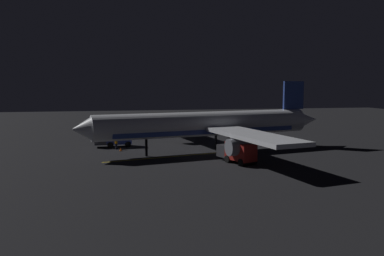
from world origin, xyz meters
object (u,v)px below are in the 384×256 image
Objects in this scene: airliner at (210,125)px; traffic_cone_near_right at (126,145)px; catering_truck at (238,152)px; ground_crew_worker at (116,143)px; baggage_truck at (115,138)px; traffic_cone_near_left at (121,149)px.

traffic_cone_near_right is at bearing 58.80° from airliner.
airliner is at bearing 10.71° from catering_truck.
catering_truck is 3.39× the size of ground_crew_worker.
baggage_truck is 3.29× the size of ground_crew_worker.
baggage_truck is 10.42× the size of traffic_cone_near_left.
ground_crew_worker is at bearing 21.23° from traffic_cone_near_left.
airliner is 68.65× the size of traffic_cone_near_left.
traffic_cone_near_left is (11.24, 14.10, -1.05)m from catering_truck.
catering_truck is (-15.40, -14.94, 0.01)m from baggage_truck.
airliner is 21.70× the size of ground_crew_worker.
baggage_truck is at bearing 11.40° from traffic_cone_near_left.
traffic_cone_near_right is at bearing -92.01° from baggage_truck.
airliner is at bearing -121.20° from traffic_cone_near_right.
airliner is 14.28m from ground_crew_worker.
ground_crew_worker is (-2.51, -0.20, -0.40)m from baggage_truck.
ground_crew_worker is at bearing -175.49° from baggage_truck.
traffic_cone_near_left is at bearing -158.77° from ground_crew_worker.
catering_truck reaches higher than baggage_truck.
baggage_truck is at bearing 87.99° from traffic_cone_near_right.
traffic_cone_near_left is at bearing 76.60° from airliner.
traffic_cone_near_left is at bearing 51.44° from catering_truck.
ground_crew_worker reaches higher than traffic_cone_near_left.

